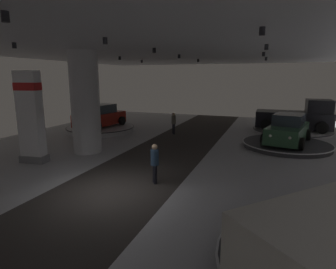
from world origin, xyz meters
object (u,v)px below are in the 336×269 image
at_px(column_left, 85,103).
at_px(display_car_far_right, 288,130).
at_px(display_platform_far_left, 101,129).
at_px(visitor_walking_near, 174,122).
at_px(visitor_walking_far, 155,161).
at_px(display_platform_far_right, 286,145).
at_px(brand_sign_pylon, 30,116).
at_px(display_platform_deep_right, 292,130).
at_px(pickup_truck_deep_right, 297,117).
at_px(display_car_far_left, 100,117).

bearing_deg(column_left, display_car_far_right, 25.38).
distance_m(display_platform_far_left, visitor_walking_near, 5.77).
bearing_deg(visitor_walking_far, display_platform_far_right, 57.57).
bearing_deg(brand_sign_pylon, display_car_far_right, 32.59).
bearing_deg(visitor_walking_far, brand_sign_pylon, 175.26).
distance_m(brand_sign_pylon, visitor_walking_far, 6.85).
height_order(display_platform_far_right, display_car_far_right, display_car_far_right).
xyz_separation_m(display_car_far_right, display_platform_deep_right, (0.59, 5.23, -0.92)).
relative_size(display_platform_far_left, display_car_far_right, 1.14).
bearing_deg(column_left, display_platform_deep_right, 42.60).
relative_size(pickup_truck_deep_right, visitor_walking_far, 3.34).
xyz_separation_m(brand_sign_pylon, display_platform_far_right, (11.82, 7.53, -2.12)).
bearing_deg(display_platform_far_left, display_platform_far_right, -1.97).
height_order(display_platform_far_left, display_platform_far_right, display_platform_far_left).
relative_size(brand_sign_pylon, visitor_walking_far, 2.78).
xyz_separation_m(column_left, pickup_truck_deep_right, (11.45, 10.24, -1.59)).
bearing_deg(visitor_walking_near, display_car_far_left, -170.38).
xyz_separation_m(display_platform_far_right, display_platform_deep_right, (0.59, 5.26, -0.03)).
height_order(display_car_far_left, pickup_truck_deep_right, pickup_truck_deep_right).
distance_m(column_left, display_platform_far_right, 11.93).
bearing_deg(visitor_walking_near, display_platform_far_left, -170.09).
relative_size(brand_sign_pylon, display_car_far_right, 0.98).
height_order(brand_sign_pylon, display_platform_deep_right, brand_sign_pylon).
relative_size(column_left, display_platform_far_right, 1.08).
bearing_deg(display_platform_far_right, column_left, -154.74).
bearing_deg(pickup_truck_deep_right, display_platform_far_left, -161.30).
bearing_deg(display_platform_deep_right, display_car_far_right, -96.41).
height_order(display_car_far_left, display_platform_deep_right, display_car_far_left).
xyz_separation_m(visitor_walking_near, visitor_walking_far, (2.51, -9.53, 0.00)).
relative_size(column_left, display_platform_deep_right, 0.97).
xyz_separation_m(display_car_far_left, display_platform_far_right, (13.29, -0.49, -0.98)).
relative_size(column_left, visitor_walking_near, 3.46).
xyz_separation_m(brand_sign_pylon, display_platform_deep_right, (12.41, 12.80, -2.16)).
xyz_separation_m(brand_sign_pylon, display_car_far_left, (-1.47, 8.02, -1.14)).
relative_size(display_platform_deep_right, visitor_walking_near, 3.57).
distance_m(brand_sign_pylon, display_platform_deep_right, 17.96).
distance_m(brand_sign_pylon, display_car_far_right, 14.09).
height_order(display_platform_far_left, display_car_far_left, display_car_far_left).
bearing_deg(display_platform_far_left, visitor_walking_near, 9.91).
bearing_deg(display_car_far_right, pickup_truck_deep_right, 80.15).
bearing_deg(visitor_walking_far, display_platform_deep_right, 66.77).
height_order(display_car_far_right, visitor_walking_near, display_car_far_right).
xyz_separation_m(column_left, brand_sign_pylon, (-1.28, -2.56, -0.47)).
distance_m(column_left, display_platform_far_left, 6.60).
height_order(brand_sign_pylon, visitor_walking_near, brand_sign_pylon).
relative_size(brand_sign_pylon, visitor_walking_near, 2.78).
bearing_deg(column_left, visitor_walking_near, 65.77).
bearing_deg(pickup_truck_deep_right, brand_sign_pylon, -134.87).
bearing_deg(visitor_walking_far, display_platform_far_left, 133.68).
bearing_deg(display_platform_far_right, visitor_walking_near, 169.32).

